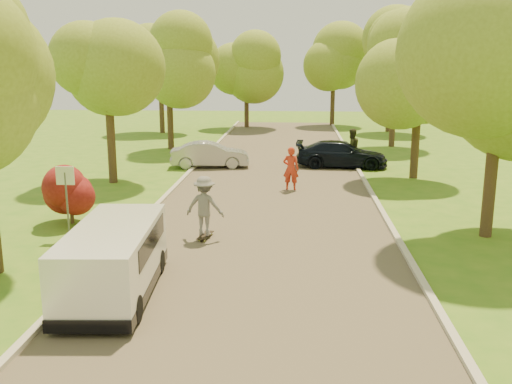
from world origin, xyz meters
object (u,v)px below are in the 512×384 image
(minivan, at_px, (114,259))
(dark_sedan, at_px, (342,154))
(silver_sedan, at_px, (210,155))
(skateboarder, at_px, (205,206))
(person_olive, at_px, (351,148))
(street_sign, at_px, (66,187))
(longboard, at_px, (205,235))
(person_striped, at_px, (291,169))

(minivan, height_order, dark_sedan, minivan)
(silver_sedan, relative_size, skateboarder, 2.18)
(minivan, relative_size, dark_sedan, 0.97)
(dark_sedan, xyz_separation_m, person_olive, (0.50, 0.19, 0.30))
(street_sign, xyz_separation_m, skateboarder, (4.12, 0.15, -0.55))
(skateboarder, bearing_deg, dark_sedan, -102.54)
(minivan, relative_size, longboard, 4.68)
(dark_sedan, bearing_deg, minivan, 162.22)
(minivan, distance_m, person_striped, 11.84)
(skateboarder, xyz_separation_m, person_olive, (5.48, 12.51, -0.05))
(skateboarder, distance_m, person_olive, 13.65)
(minivan, bearing_deg, street_sign, 119.59)
(minivan, xyz_separation_m, skateboarder, (1.37, 4.33, 0.16))
(skateboarder, bearing_deg, person_olive, -104.18)
(minivan, xyz_separation_m, person_striped, (3.86, 11.19, 0.05))
(silver_sedan, height_order, person_striped, person_striped)
(minivan, distance_m, skateboarder, 4.54)
(skateboarder, relative_size, person_striped, 0.99)
(person_striped, height_order, person_olive, person_olive)
(minivan, distance_m, longboard, 4.60)
(longboard, height_order, person_olive, person_olive)
(person_striped, bearing_deg, dark_sedan, -106.60)
(person_olive, bearing_deg, street_sign, 23.10)
(skateboarder, distance_m, person_striped, 7.30)
(street_sign, relative_size, skateboarder, 1.21)
(dark_sedan, distance_m, person_olive, 0.61)
(street_sign, bearing_deg, silver_sedan, 78.20)
(silver_sedan, xyz_separation_m, person_olive, (7.10, 0.69, 0.32))
(dark_sedan, bearing_deg, silver_sedan, 97.42)
(skateboarder, height_order, person_olive, person_olive)
(dark_sedan, relative_size, longboard, 4.80)
(silver_sedan, height_order, person_olive, person_olive)
(minivan, xyz_separation_m, longboard, (1.37, 4.33, -0.75))
(minivan, distance_m, person_olive, 18.18)
(longboard, relative_size, skateboarder, 0.53)
(person_striped, bearing_deg, longboard, 78.05)
(street_sign, relative_size, longboard, 2.29)
(skateboarder, bearing_deg, longboard, 113.51)
(street_sign, relative_size, minivan, 0.49)
(person_olive, bearing_deg, silver_sedan, -24.19)
(minivan, bearing_deg, person_striped, 67.20)
(minivan, relative_size, person_olive, 2.31)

